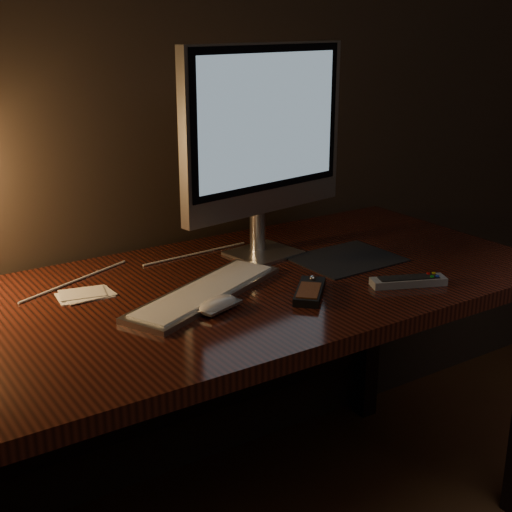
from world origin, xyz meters
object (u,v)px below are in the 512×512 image
keyboard (205,292)px  tv_remote (408,281)px  media_remote (310,291)px  desk (218,325)px  monitor (265,134)px  mouse (218,306)px

keyboard → tv_remote: size_ratio=2.46×
media_remote → desk: bearing=70.8°
tv_remote → keyboard: bearing=177.9°
monitor → keyboard: monitor is taller
monitor → desk: bearing=-167.2°
tv_remote → desk: bearing=162.2°
desk → tv_remote: 0.48m
media_remote → monitor: bearing=29.5°
desk → mouse: size_ratio=15.21×
tv_remote → monitor: bearing=135.6°
mouse → tv_remote: size_ratio=0.57×
mouse → media_remote: bearing=-29.0°
mouse → monitor: bearing=22.5°
tv_remote → mouse: bearing=-171.2°
mouse → tv_remote: 0.47m
media_remote → keyboard: bearing=101.6°
monitor → mouse: size_ratio=5.18×
monitor → mouse: (-0.30, -0.26, -0.31)m
monitor → media_remote: size_ratio=3.60×
desk → tv_remote: bearing=-41.0°
monitor → mouse: 0.51m
keyboard → monitor: bearing=6.9°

